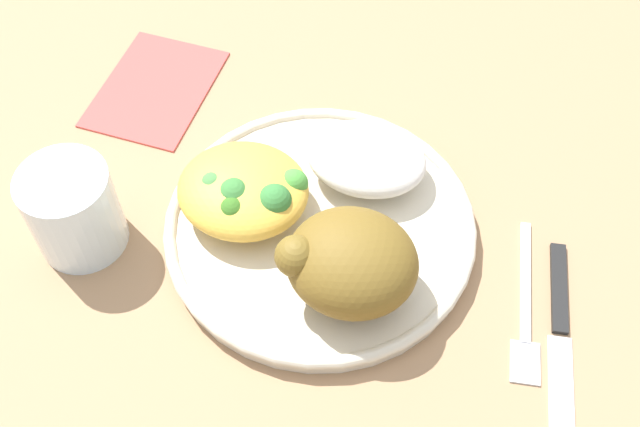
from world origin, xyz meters
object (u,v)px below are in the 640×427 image
Objects in this scene: roasted_chicken at (349,262)px; rice_pile at (367,158)px; napkin at (155,88)px; mac_cheese_with_broccoli at (243,194)px; plate at (320,227)px; knife at (560,334)px; water_glass at (73,210)px; fork at (526,309)px.

roasted_chicken is 0.11m from rice_pile.
mac_cheese_with_broccoli is at bearing 136.87° from napkin.
plate is 2.54× the size of rice_pile.
plate is at bearing -175.27° from mac_cheese_with_broccoli.
rice_pile is 0.23m from napkin.
rice_pile is (-0.02, -0.06, 0.03)m from plate.
plate is at bearing -55.18° from roasted_chicken.
knife is at bearing 172.16° from mac_cheese_with_broccoli.
mac_cheese_with_broccoli is 0.27m from knife.
water_glass is at bearing 93.19° from napkin.
rice_pile is 0.20m from knife.
fork is at bearing -175.40° from water_glass.
water_glass reaches higher than plate.
mac_cheese_with_broccoli is at bearing -158.04° from water_glass.
water_glass is 0.18m from napkin.
rice_pile reaches higher than plate.
mac_cheese_with_broccoli reaches higher than plate.
roasted_chicken reaches higher than water_glass.
mac_cheese_with_broccoli reaches higher than rice_pile.
roasted_chicken is 0.29m from napkin.
fork is (-0.13, -0.03, -0.05)m from roasted_chicken.
mac_cheese_with_broccoli is 0.55× the size of knife.
napkin is at bearing -15.25° from rice_pile.
mac_cheese_with_broccoli is 0.18m from napkin.
fork is at bearing 171.37° from plate.
water_glass is (0.38, 0.01, 0.04)m from knife.
plate is at bearing 68.51° from rice_pile.
roasted_chicken is 0.74× the size of fork.
mac_cheese_with_broccoli is 0.79× the size of napkin.
knife is (-0.20, 0.04, -0.01)m from plate.
knife is at bearing 157.87° from napkin.
fork is 1.84× the size of water_glass.
rice_pile is 0.17m from fork.
rice_pile is at bearing -30.04° from fork.
rice_pile is at bearing -29.83° from knife.
fork is at bearing -169.13° from roasted_chicken.
plate is at bearing -11.68° from knife.
water_glass is at bearing 28.71° from rice_pile.
fork is at bearing 174.90° from mac_cheese_with_broccoli.
napkin is (0.23, -0.17, -0.05)m from roasted_chicken.
roasted_chicken is 0.11m from mac_cheese_with_broccoli.
rice_pile is at bearing -83.50° from roasted_chicken.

